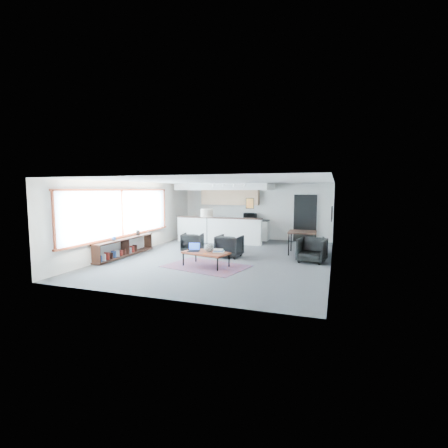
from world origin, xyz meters
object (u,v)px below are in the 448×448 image
(laptop, at_px, (194,249))
(dining_chair_near, at_px, (312,251))
(dining_chair_far, at_px, (314,247))
(microwave, at_px, (250,216))
(dining_table, at_px, (302,233))
(book_stack, at_px, (218,251))
(coffee_table, at_px, (206,253))
(ceramic_pot, at_px, (209,248))
(armchair_left, at_px, (192,242))
(armchair_right, at_px, (229,245))
(floor_lamp, at_px, (207,215))

(laptop, distance_m, dining_chair_near, 3.75)
(laptop, xyz_separation_m, dining_chair_far, (3.39, 2.80, -0.21))
(microwave, bearing_deg, dining_chair_far, -45.67)
(dining_table, xyz_separation_m, dining_chair_far, (0.43, -0.10, -0.44))
(laptop, distance_m, dining_table, 4.14)
(book_stack, xyz_separation_m, dining_chair_far, (2.60, 2.77, -0.18))
(coffee_table, distance_m, microwave, 5.67)
(dining_chair_near, distance_m, dining_chair_far, 1.18)
(laptop, bearing_deg, book_stack, -12.51)
(coffee_table, bearing_deg, dining_table, 62.34)
(ceramic_pot, bearing_deg, coffee_table, -159.78)
(dining_table, bearing_deg, ceramic_pot, -130.30)
(laptop, height_order, dining_chair_near, dining_chair_near)
(armchair_left, height_order, armchair_right, armchair_right)
(coffee_table, xyz_separation_m, dining_chair_far, (2.98, 2.83, -0.10))
(book_stack, xyz_separation_m, dining_table, (2.17, 2.87, 0.26))
(coffee_table, height_order, floor_lamp, floor_lamp)
(floor_lamp, distance_m, dining_chair_far, 4.06)
(dining_chair_far, bearing_deg, dining_table, -21.03)
(armchair_left, height_order, dining_chair_far, armchair_left)
(microwave, bearing_deg, armchair_left, -113.33)
(dining_chair_far, bearing_deg, coffee_table, 35.55)
(laptop, distance_m, dining_chair_far, 4.40)
(book_stack, bearing_deg, dining_chair_far, 46.79)
(microwave, bearing_deg, laptop, -96.65)
(floor_lamp, bearing_deg, laptop, -77.84)
(dining_table, height_order, microwave, microwave)
(ceramic_pot, xyz_separation_m, dining_chair_near, (2.89, 1.62, -0.21))
(dining_table, distance_m, dining_chair_near, 1.41)
(armchair_right, relative_size, dining_chair_near, 1.15)
(armchair_left, xyz_separation_m, microwave, (1.29, 3.57, 0.74))
(laptop, height_order, armchair_right, armchair_right)
(dining_chair_far, bearing_deg, armchair_left, 2.19)
(coffee_table, distance_m, laptop, 0.42)
(dining_table, xyz_separation_m, dining_chair_near, (0.43, -1.28, -0.38))
(ceramic_pot, relative_size, armchair_right, 0.31)
(armchair_left, height_order, microwave, microwave)
(armchair_left, relative_size, dining_table, 0.76)
(coffee_table, relative_size, armchair_right, 1.78)
(floor_lamp, relative_size, dining_table, 1.59)
(floor_lamp, bearing_deg, dining_chair_near, -9.03)
(laptop, distance_m, book_stack, 0.79)
(dining_table, xyz_separation_m, microwave, (-2.64, 2.69, 0.37))
(laptop, xyz_separation_m, ceramic_pot, (0.49, -0.00, 0.06))
(dining_table, bearing_deg, coffee_table, -130.94)
(armchair_left, bearing_deg, ceramic_pot, 115.28)
(dining_table, bearing_deg, laptop, -135.53)
(armchair_right, xyz_separation_m, floor_lamp, (-1.12, 0.71, 0.97))
(dining_chair_far, bearing_deg, dining_chair_near, 81.89)
(dining_chair_near, bearing_deg, dining_chair_far, 99.63)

